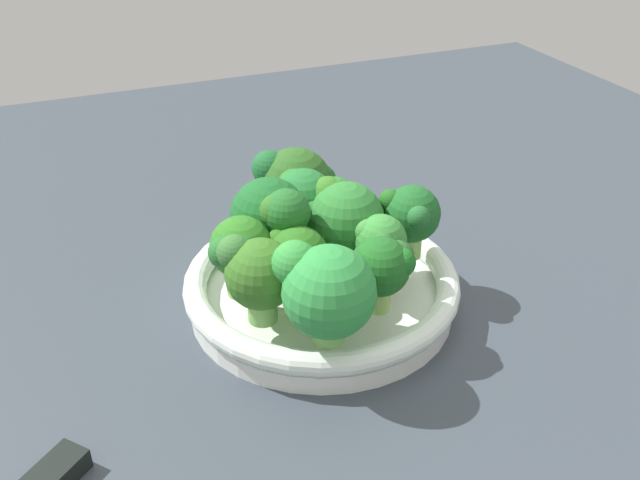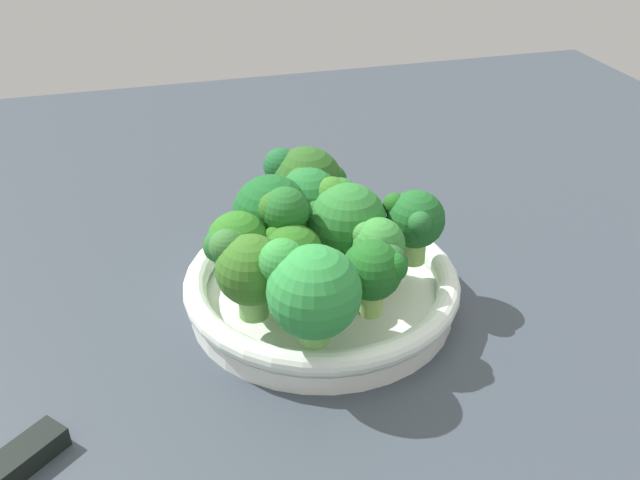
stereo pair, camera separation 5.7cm
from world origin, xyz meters
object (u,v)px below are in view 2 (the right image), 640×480
at_px(broccoli_floret_1, 290,255).
at_px(broccoli_floret_3, 312,199).
at_px(broccoli_floret_0, 235,247).
at_px(broccoli_floret_6, 345,220).
at_px(broccoli_floret_7, 377,246).
at_px(broccoli_floret_4, 376,270).
at_px(broccoli_floret_5, 274,214).
at_px(broccoli_floret_8, 311,288).
at_px(broccoli_floret_9, 251,269).
at_px(broccoli_floret_10, 415,221).
at_px(broccoli_floret_2, 306,182).
at_px(bowl, 320,288).

xyz_separation_m(broccoli_floret_1, broccoli_floret_3, (-0.03, -0.06, 0.01)).
height_order(broccoli_floret_0, broccoli_floret_6, broccoli_floret_6).
bearing_deg(broccoli_floret_7, broccoli_floret_6, -67.52).
bearing_deg(broccoli_floret_4, broccoli_floret_5, -56.11).
xyz_separation_m(broccoli_floret_3, broccoli_floret_8, (0.03, 0.12, -0.00)).
relative_size(broccoli_floret_9, broccoli_floret_10, 1.05).
xyz_separation_m(broccoli_floret_5, broccoli_floret_6, (-0.06, 0.01, -0.01)).
bearing_deg(broccoli_floret_4, broccoli_floret_0, -30.91).
relative_size(broccoli_floret_2, broccoli_floret_9, 1.07).
xyz_separation_m(broccoli_floret_8, broccoli_floret_9, (0.04, -0.04, -0.00)).
bearing_deg(broccoli_floret_10, broccoli_floret_8, 34.77).
relative_size(bowl, broccoli_floret_0, 3.49).
distance_m(broccoli_floret_0, broccoli_floret_4, 0.11).
xyz_separation_m(broccoli_floret_4, broccoli_floret_5, (0.06, -0.09, 0.01)).
height_order(bowl, broccoli_floret_9, broccoli_floret_9).
xyz_separation_m(bowl, broccoli_floret_2, (-0.01, -0.09, 0.06)).
height_order(broccoli_floret_9, broccoli_floret_10, broccoli_floret_9).
relative_size(broccoli_floret_4, broccoli_floret_8, 0.82).
bearing_deg(broccoli_floret_9, broccoli_floret_7, -171.17).
relative_size(broccoli_floret_1, broccoli_floret_7, 1.02).
xyz_separation_m(broccoli_floret_2, broccoli_floret_5, (0.04, 0.06, 0.01)).
xyz_separation_m(broccoli_floret_1, broccoli_floret_6, (-0.05, -0.03, 0.01)).
bearing_deg(bowl, broccoli_floret_6, -161.03).
bearing_deg(broccoli_floret_3, broccoli_floret_6, 120.97).
distance_m(broccoli_floret_0, broccoli_floret_3, 0.09).
bearing_deg(broccoli_floret_6, broccoli_floret_0, 9.91).
height_order(broccoli_floret_2, broccoli_floret_8, broccoli_floret_8).
xyz_separation_m(broccoli_floret_5, broccoli_floret_10, (-0.11, 0.03, -0.01)).
xyz_separation_m(broccoli_floret_7, broccoli_floret_9, (0.10, 0.02, 0.01)).
bearing_deg(broccoli_floret_7, broccoli_floret_10, -151.50).
bearing_deg(broccoli_floret_5, broccoli_floret_9, 64.17).
distance_m(broccoli_floret_2, broccoli_floret_6, 0.08).
bearing_deg(broccoli_floret_3, bowl, 83.95).
height_order(broccoli_floret_3, broccoli_floret_6, broccoli_floret_3).
bearing_deg(broccoli_floret_6, broccoli_floret_7, 112.48).
bearing_deg(broccoli_floret_10, broccoli_floret_9, 14.76).
bearing_deg(broccoli_floret_1, broccoli_floret_3, -118.52).
xyz_separation_m(bowl, broccoli_floret_7, (-0.04, 0.03, 0.05)).
bearing_deg(broccoli_floret_8, broccoli_floret_5, -87.86).
bearing_deg(broccoli_floret_3, broccoli_floret_8, 74.64).
height_order(broccoli_floret_8, broccoli_floret_9, broccoli_floret_8).
bearing_deg(broccoli_floret_9, broccoli_floret_4, 167.09).
xyz_separation_m(bowl, broccoli_floret_8, (0.03, 0.08, 0.06)).
bearing_deg(broccoli_floret_6, broccoli_floret_10, 164.88).
bearing_deg(broccoli_floret_3, broccoli_floret_1, 61.48).
distance_m(broccoli_floret_2, broccoli_floret_8, 0.17).
bearing_deg(broccoli_floret_9, broccoli_floret_1, -148.42).
bearing_deg(broccoli_floret_0, broccoli_floret_1, 159.30).
bearing_deg(broccoli_floret_4, broccoli_floret_9, -12.91).
bearing_deg(broccoli_floret_5, broccoli_floret_2, -124.10).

